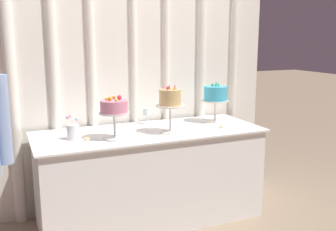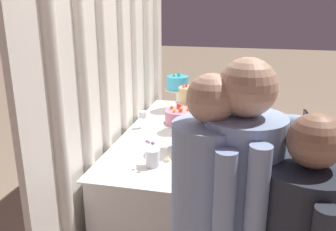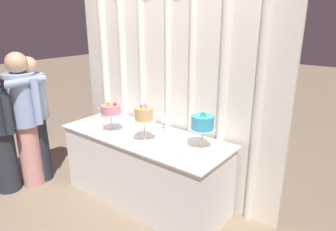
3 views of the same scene
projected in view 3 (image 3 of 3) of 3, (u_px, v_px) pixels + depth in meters
name	position (u px, v px, depth m)	size (l,w,h in m)	color
ground_plane	(139.00, 203.00, 3.41)	(24.00, 24.00, 0.00)	gray
draped_curtain	(166.00, 68.00, 3.37)	(2.75, 0.17, 2.80)	white
cake_table	(145.00, 168.00, 3.36)	(1.92, 0.74, 0.80)	white
cake_display_leftmost	(111.00, 111.00, 3.26)	(0.24, 0.24, 0.34)	silver
cake_display_center	(144.00, 116.00, 2.98)	(0.24, 0.24, 0.41)	silver
cake_display_rightmost	(203.00, 124.00, 2.83)	(0.24, 0.24, 0.38)	silver
wine_glass	(164.00, 120.00, 3.36)	(0.07, 0.07, 0.15)	silver
flower_vase	(103.00, 118.00, 3.58)	(0.11, 0.10, 0.19)	silver
tealight_far_left	(102.00, 126.00, 3.48)	(0.04, 0.04, 0.04)	beige
tealight_near_left	(181.00, 154.00, 2.77)	(0.04, 0.04, 0.03)	beige
guest_girl_blue_dress	(34.00, 115.00, 3.65)	(0.45, 0.61, 1.58)	#282D38
guest_man_pink_jacket	(25.00, 116.00, 3.53)	(0.49, 0.43, 1.64)	#D6938E
guest_man_dark_suit	(0.00, 129.00, 3.44)	(0.53, 0.40, 1.46)	#282D38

